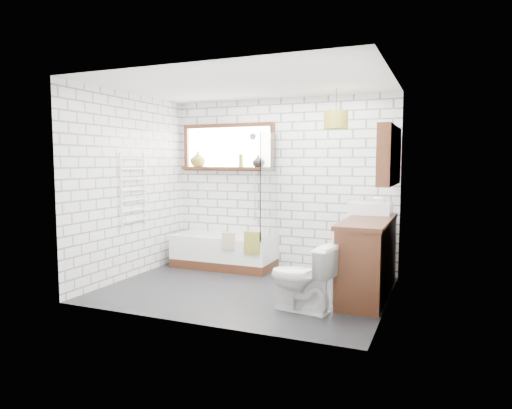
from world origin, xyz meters
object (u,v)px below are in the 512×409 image
at_px(pendant, 336,120).
at_px(bathtub, 224,251).
at_px(toilet, 302,277).
at_px(basin, 371,208).
at_px(vanity, 368,257).

bearing_deg(pendant, bathtub, 169.87).
bearing_deg(bathtub, toilet, -41.81).
bearing_deg(bathtub, pendant, -10.13).
distance_m(basin, toilet, 1.58).
bearing_deg(pendant, basin, 23.62).
relative_size(vanity, pendant, 5.29).
bearing_deg(vanity, pendant, 147.01).
height_order(vanity, basin, basin).
height_order(bathtub, pendant, pendant).
relative_size(bathtub, toilet, 2.07).
bearing_deg(toilet, basin, 169.68).
xyz_separation_m(basin, toilet, (-0.50, -1.36, -0.63)).
bearing_deg(vanity, bathtub, 164.28).
xyz_separation_m(toilet, pendant, (0.07, 1.18, 1.74)).
distance_m(bathtub, basin, 2.29).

